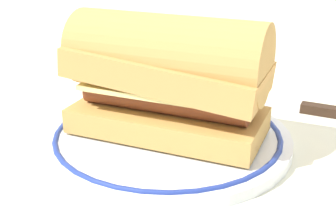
{
  "coord_description": "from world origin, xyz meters",
  "views": [
    {
      "loc": [
        0.22,
        -0.39,
        0.23
      ],
      "look_at": [
        -0.03,
        0.0,
        0.04
      ],
      "focal_mm": 49.45,
      "sensor_mm": 36.0,
      "label": 1
    }
  ],
  "objects_px": {
    "drinking_glass": "(157,53)",
    "butter_knife": "(298,107)",
    "sausage_sandwich": "(168,74)",
    "plate": "(168,136)"
  },
  "relations": [
    {
      "from": "drinking_glass",
      "to": "butter_knife",
      "type": "xyz_separation_m",
      "value": [
        0.23,
        -0.01,
        -0.04
      ]
    },
    {
      "from": "drinking_glass",
      "to": "butter_knife",
      "type": "distance_m",
      "value": 0.23
    },
    {
      "from": "sausage_sandwich",
      "to": "drinking_glass",
      "type": "height_order",
      "value": "sausage_sandwich"
    },
    {
      "from": "plate",
      "to": "sausage_sandwich",
      "type": "relative_size",
      "value": 1.22
    },
    {
      "from": "sausage_sandwich",
      "to": "drinking_glass",
      "type": "distance_m",
      "value": 0.23
    },
    {
      "from": "butter_knife",
      "to": "drinking_glass",
      "type": "bearing_deg",
      "value": 177.63
    },
    {
      "from": "plate",
      "to": "sausage_sandwich",
      "type": "height_order",
      "value": "sausage_sandwich"
    },
    {
      "from": "plate",
      "to": "drinking_glass",
      "type": "distance_m",
      "value": 0.23
    },
    {
      "from": "sausage_sandwich",
      "to": "drinking_glass",
      "type": "bearing_deg",
      "value": 117.08
    },
    {
      "from": "plate",
      "to": "sausage_sandwich",
      "type": "distance_m",
      "value": 0.07
    }
  ]
}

